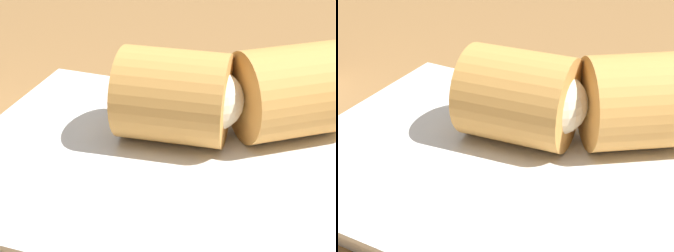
% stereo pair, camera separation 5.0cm
% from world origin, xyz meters
% --- Properties ---
extents(table_surface, '(1.80, 1.40, 0.02)m').
position_xyz_m(table_surface, '(0.00, 0.00, 0.01)').
color(table_surface, olive).
rests_on(table_surface, ground).
extents(serving_plate, '(0.27, 0.21, 0.01)m').
position_xyz_m(serving_plate, '(-0.01, 0.01, 0.03)').
color(serving_plate, white).
rests_on(serving_plate, table_surface).
extents(roll_front_left, '(0.09, 0.07, 0.06)m').
position_xyz_m(roll_front_left, '(-0.01, -0.02, 0.07)').
color(roll_front_left, '#D19347').
rests_on(roll_front_left, serving_plate).
extents(roll_front_right, '(0.09, 0.09, 0.06)m').
position_xyz_m(roll_front_right, '(-0.08, -0.05, 0.07)').
color(roll_front_right, '#D19347').
rests_on(roll_front_right, serving_plate).
extents(spoon, '(0.15, 0.09, 0.01)m').
position_xyz_m(spoon, '(-0.03, -0.16, 0.03)').
color(spoon, '#B2B2B7').
rests_on(spoon, table_surface).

